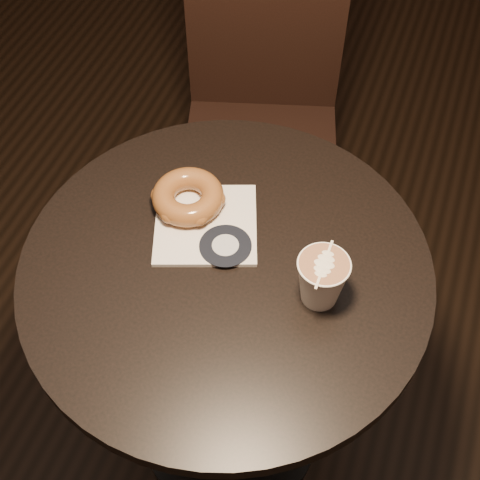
% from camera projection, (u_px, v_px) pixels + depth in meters
% --- Properties ---
extents(cafe_table, '(0.70, 0.70, 0.75)m').
position_uv_depth(cafe_table, '(227.00, 323.00, 1.28)').
color(cafe_table, black).
rests_on(cafe_table, ground).
extents(chair, '(0.48, 0.48, 0.98)m').
position_uv_depth(chair, '(263.00, 95.00, 1.68)').
color(chair, black).
rests_on(chair, ground).
extents(pastry_bag, '(0.23, 0.23, 0.01)m').
position_uv_depth(pastry_bag, '(206.00, 224.00, 1.17)').
color(pastry_bag, white).
rests_on(pastry_bag, cafe_table).
extents(doughnut, '(0.13, 0.13, 0.04)m').
position_uv_depth(doughnut, '(188.00, 197.00, 1.17)').
color(doughnut, brown).
rests_on(doughnut, pastry_bag).
extents(latte_cup, '(0.08, 0.08, 0.09)m').
position_uv_depth(latte_cup, '(321.00, 280.00, 1.05)').
color(latte_cup, white).
rests_on(latte_cup, cafe_table).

